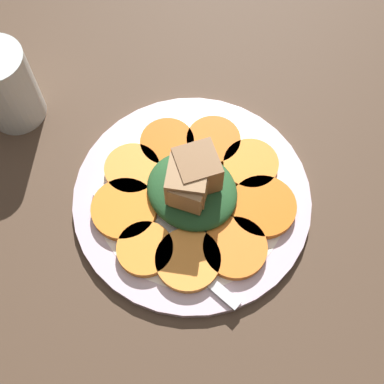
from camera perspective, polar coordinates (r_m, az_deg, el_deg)
The scene contains 14 objects.
table_slab at distance 58.58cm, azimuth 0.00°, elevation -1.30°, with size 120.00×120.00×2.00cm, color #4C3828.
plate at distance 57.19cm, azimuth 0.00°, elevation -0.68°, with size 25.39×25.39×1.05cm.
carrot_slice_0 at distance 55.97cm, azimuth -7.24°, elevation -1.84°, with size 6.88×6.88×0.95cm, color orange.
carrot_slice_1 at distance 54.02cm, azimuth -4.68°, elevation -6.36°, with size 5.72×5.72×0.95cm, color orange.
carrot_slice_2 at distance 53.57cm, azimuth -0.43°, elevation -7.27°, with size 6.57×6.57×0.95cm, color #F99539.
carrot_slice_3 at distance 54.15cm, azimuth 4.61°, elevation -5.97°, with size 6.52×6.52×0.95cm, color orange.
carrot_slice_4 at distance 56.12cm, azimuth 7.58°, elevation -1.58°, with size 6.94×6.94×0.95cm, color orange.
carrot_slice_5 at distance 58.18cm, azimuth 6.29°, elevation 2.94°, with size 5.98×5.98×0.95cm, color orange.
carrot_slice_6 at distance 59.35cm, azimuth 2.30°, elevation 5.49°, with size 5.97×5.97×0.95cm, color orange.
carrot_slice_7 at distance 59.22cm, azimuth -2.66°, elevation 5.26°, with size 5.95×5.95×0.95cm, color orange.
carrot_slice_8 at distance 57.91cm, azimuth -6.38°, elevation 2.42°, with size 5.99×5.99×0.95cm, color orange.
center_pile at distance 54.17cm, azimuth -0.03°, elevation 0.70°, with size 9.76×8.79×6.81cm.
fork at distance 54.60cm, azimuth -3.21°, elevation -5.24°, with size 19.19×3.03×0.40cm.
water_glass at distance 62.61cm, azimuth -19.23°, elevation 10.57°, with size 6.45×6.45×9.77cm.
Camera 1 is at (14.60, -18.84, 54.51)cm, focal length 50.00 mm.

